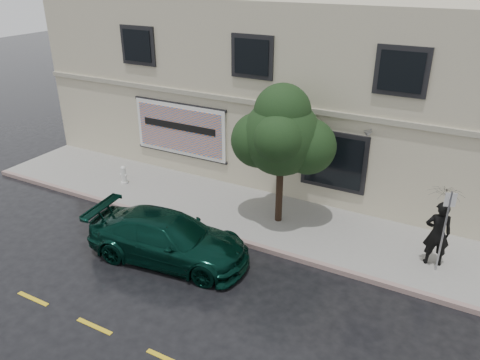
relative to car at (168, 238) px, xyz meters
The scene contains 12 objects.
ground 0.76m from the car, 66.92° to the left, with size 90.00×90.00×0.00m, color black.
sidewalk 3.54m from the car, 88.37° to the left, with size 20.00×3.50×0.15m, color gray.
curb 1.85m from the car, 86.73° to the left, with size 20.00×0.18×0.16m, color slate.
road_marking 3.35m from the car, 88.27° to the right, with size 19.00×0.12×0.01m, color gold.
building 9.64m from the car, 89.37° to the left, with size 20.00×8.12×7.00m.
billboard 6.16m from the car, 121.05° to the left, with size 4.30×0.16×2.20m.
car is the anchor object (origin of this frame).
pedestrian 7.77m from the car, 25.01° to the left, with size 0.73×0.48×2.01m, color black.
umbrella 7.97m from the car, 25.01° to the left, with size 1.02×1.02×0.75m, color black.
street_tree 4.70m from the car, 59.48° to the left, with size 2.49×2.49×4.26m.
fire_hydrant 5.59m from the car, 144.65° to the left, with size 0.30×0.28×0.74m.
sign_pole 7.84m from the car, 22.51° to the left, with size 0.29×0.13×2.50m.
Camera 1 is at (7.39, -9.64, 8.15)m, focal length 35.00 mm.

